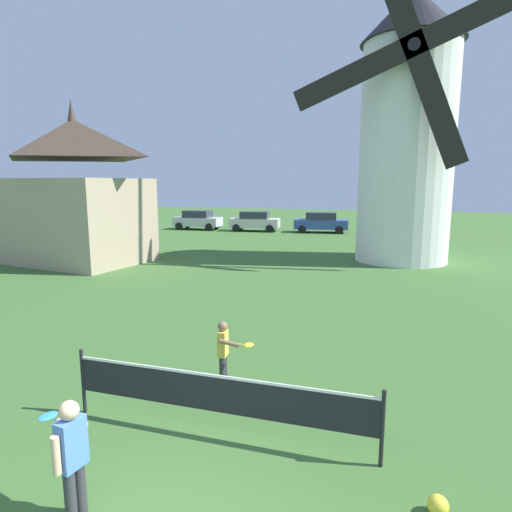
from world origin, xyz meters
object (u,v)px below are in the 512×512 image
object	(u,v)px
player_near	(71,453)
parked_car_silver	(198,220)
player_far	(224,349)
parked_car_blue	(321,222)
tennis_net	(217,394)
windmill	(407,126)
parked_car_cream	(255,221)
stray_ball	(438,505)
chapel	(77,194)

from	to	relation	value
player_near	parked_car_silver	size ratio (longest dim) A/B	0.37
player_far	parked_car_blue	distance (m)	26.22
tennis_net	parked_car_silver	world-z (taller)	parked_car_silver
windmill	tennis_net	distance (m)	17.85
parked_car_cream	player_near	bearing A→B (deg)	-76.67
parked_car_silver	parked_car_cream	size ratio (longest dim) A/B	0.95
stray_ball	parked_car_cream	world-z (taller)	parked_car_cream
player_near	parked_car_cream	size ratio (longest dim) A/B	0.35
player_near	chapel	distance (m)	17.71
windmill	tennis_net	bearing A→B (deg)	-100.11
parked_car_silver	parked_car_blue	bearing A→B (deg)	4.04
parked_car_blue	tennis_net	bearing A→B (deg)	-84.54
player_far	parked_car_blue	size ratio (longest dim) A/B	0.29
stray_ball	tennis_net	bearing A→B (deg)	166.76
windmill	parked_car_blue	distance (m)	13.70
parked_car_silver	stray_ball	bearing A→B (deg)	-60.43
tennis_net	parked_car_cream	xyz separation A→B (m)	(-7.87, 27.27, 0.12)
parked_car_silver	chapel	distance (m)	15.59
parked_car_cream	parked_car_blue	bearing A→B (deg)	5.84
player_near	parked_car_cream	bearing A→B (deg)	103.33
parked_car_blue	player_far	bearing A→B (deg)	-85.34
stray_ball	chapel	bearing A→B (deg)	140.20
stray_ball	chapel	size ratio (longest dim) A/B	0.03
parked_car_silver	parked_car_blue	size ratio (longest dim) A/B	0.91
chapel	tennis_net	bearing A→B (deg)	-44.58
parked_car_silver	chapel	bearing A→B (deg)	-86.83
player_near	stray_ball	size ratio (longest dim) A/B	5.97
windmill	parked_car_cream	xyz separation A→B (m)	(-10.83, 10.63, -5.62)
tennis_net	chapel	bearing A→B (deg)	135.42
windmill	stray_ball	distance (m)	18.46
windmill	tennis_net	size ratio (longest dim) A/B	2.96
tennis_net	parked_car_cream	world-z (taller)	parked_car_cream
player_far	parked_car_blue	bearing A→B (deg)	94.66
stray_ball	parked_car_silver	world-z (taller)	parked_car_silver
tennis_net	player_near	bearing A→B (deg)	-115.33
parked_car_cream	tennis_net	bearing A→B (deg)	-73.91
player_far	chapel	bearing A→B (deg)	138.52
player_near	player_far	size ratio (longest dim) A/B	1.18
windmill	parked_car_blue	bearing A→B (deg)	116.74
parked_car_silver	windmill	bearing A→B (deg)	-33.63
player_far	player_near	bearing A→B (deg)	-96.37
stray_ball	parked_car_silver	bearing A→B (deg)	119.57
parked_car_cream	chapel	world-z (taller)	chapel
player_far	chapel	world-z (taller)	chapel
player_far	tennis_net	bearing A→B (deg)	-72.44
tennis_net	chapel	size ratio (longest dim) A/B	0.63
stray_ball	parked_car_blue	world-z (taller)	parked_car_blue
tennis_net	stray_ball	size ratio (longest dim) A/B	19.93
parked_car_cream	chapel	bearing A→B (deg)	-104.53
player_near	stray_ball	xyz separation A→B (m)	(3.96, 1.27, -0.70)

